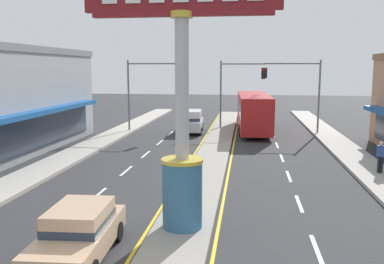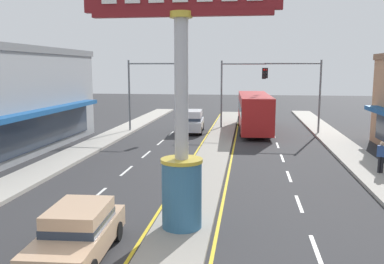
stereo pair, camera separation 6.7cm
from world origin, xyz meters
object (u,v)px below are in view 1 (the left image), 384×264
object	(u,v)px
traffic_light_left_side	(148,83)
traffic_light_right_side	(298,84)
traffic_light_median_far	(237,83)
sedan_near_left_lane	(79,232)
bus_near_right_lane	(253,110)
pedestrian_near_kerb	(381,155)
suv_far_right_lane	(191,121)
district_sign	(182,119)

from	to	relation	value
traffic_light_left_side	traffic_light_right_side	xyz separation A→B (m)	(12.52, 0.78, 0.00)
traffic_light_median_far	sedan_near_left_lane	size ratio (longest dim) A/B	1.41
bus_near_right_lane	pedestrian_near_kerb	xyz separation A→B (m)	(6.30, -14.67, -0.76)
suv_far_right_lane	pedestrian_near_kerb	bearing A→B (deg)	-48.95
district_sign	traffic_light_left_side	bearing A→B (deg)	106.41
bus_near_right_lane	sedan_near_left_lane	bearing A→B (deg)	-101.79
traffic_light_median_far	traffic_light_left_side	bearing A→B (deg)	-156.97
district_sign	bus_near_right_lane	xyz separation A→B (m)	(2.67, 23.21, -1.98)
bus_near_right_lane	suv_far_right_lane	distance (m)	5.57
traffic_light_left_side	bus_near_right_lane	world-z (taller)	traffic_light_left_side
bus_near_right_lane	suv_far_right_lane	size ratio (longest dim) A/B	2.40
traffic_light_right_side	sedan_near_left_lane	xyz separation A→B (m)	(-8.93, -24.45, -3.46)
district_sign	suv_far_right_lane	xyz separation A→B (m)	(-2.68, 21.92, -2.87)
traffic_light_median_far	pedestrian_near_kerb	bearing A→B (deg)	-63.95
traffic_light_left_side	traffic_light_right_side	bearing A→B (deg)	3.57
traffic_light_left_side	pedestrian_near_kerb	world-z (taller)	traffic_light_left_side
traffic_light_right_side	traffic_light_median_far	size ratio (longest dim) A/B	1.00
traffic_light_median_far	traffic_light_right_side	bearing A→B (deg)	-25.33
traffic_light_left_side	traffic_light_median_far	size ratio (longest dim) A/B	1.00
district_sign	traffic_light_median_far	bearing A→B (deg)	87.17
bus_near_right_lane	sedan_near_left_lane	distance (m)	26.20
traffic_light_median_far	district_sign	bearing A→B (deg)	-92.83
district_sign	traffic_light_right_side	bearing A→B (deg)	74.14
district_sign	bus_near_right_lane	world-z (taller)	district_sign
district_sign	traffic_light_median_far	xyz separation A→B (m)	(1.21, 24.42, 0.34)
traffic_light_left_side	bus_near_right_lane	distance (m)	9.45
district_sign	traffic_light_left_side	size ratio (longest dim) A/B	1.36
traffic_light_left_side	sedan_near_left_lane	xyz separation A→B (m)	(3.58, -23.67, -3.46)
traffic_light_right_side	bus_near_right_lane	size ratio (longest dim) A/B	0.55
traffic_light_right_side	pedestrian_near_kerb	world-z (taller)	traffic_light_right_side
district_sign	traffic_light_left_side	world-z (taller)	district_sign
district_sign	traffic_light_median_far	world-z (taller)	district_sign
traffic_light_median_far	bus_near_right_lane	world-z (taller)	traffic_light_median_far
traffic_light_left_side	bus_near_right_lane	bearing A→B (deg)	12.34
traffic_light_left_side	sedan_near_left_lane	distance (m)	24.19
suv_far_right_lane	traffic_light_right_side	bearing A→B (deg)	0.73
traffic_light_left_side	district_sign	bearing A→B (deg)	-73.59
traffic_light_right_side	bus_near_right_lane	xyz separation A→B (m)	(-3.59, 1.17, -2.38)
district_sign	traffic_light_median_far	distance (m)	24.46
traffic_light_right_side	suv_far_right_lane	distance (m)	9.51
traffic_light_right_side	pedestrian_near_kerb	size ratio (longest dim) A/B	3.79
suv_far_right_lane	district_sign	bearing A→B (deg)	-83.04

